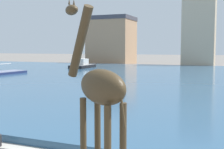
# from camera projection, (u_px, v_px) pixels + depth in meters

# --- Properties ---
(harbor_water) EXTENTS (91.26, 44.75, 0.38)m
(harbor_water) POSITION_uv_depth(u_px,v_px,m) (160.00, 79.00, 30.69)
(harbor_water) COLOR #2D5170
(harbor_water) RESTS_ON ground
(quay_edge_coping) EXTENTS (91.26, 0.50, 0.12)m
(quay_edge_coping) POSITION_uv_depth(u_px,v_px,m) (7.00, 147.00, 9.81)
(quay_edge_coping) COLOR #ADA89E
(quay_edge_coping) RESTS_ON ground
(giraffe_statue) EXTENTS (2.39, 1.81, 4.63)m
(giraffe_statue) POSITION_uv_depth(u_px,v_px,m) (99.00, 90.00, 6.87)
(giraffe_statue) COLOR #42331E
(giraffe_statue) RESTS_ON ground
(sailboat_black) EXTENTS (2.32, 5.97, 6.73)m
(sailboat_black) POSITION_uv_depth(u_px,v_px,m) (84.00, 66.00, 45.00)
(sailboat_black) COLOR black
(sailboat_black) RESTS_ON ground
(townhouse_tall_gabled) EXTENTS (8.80, 7.66, 9.81)m
(townhouse_tall_gabled) POSITION_uv_depth(u_px,v_px,m) (112.00, 40.00, 61.62)
(townhouse_tall_gabled) COLOR tan
(townhouse_tall_gabled) RESTS_ON ground
(townhouse_narrow_midrow) EXTENTS (5.63, 5.51, 13.19)m
(townhouse_narrow_midrow) POSITION_uv_depth(u_px,v_px,m) (199.00, 30.00, 52.91)
(townhouse_narrow_midrow) COLOR #C6B293
(townhouse_narrow_midrow) RESTS_ON ground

